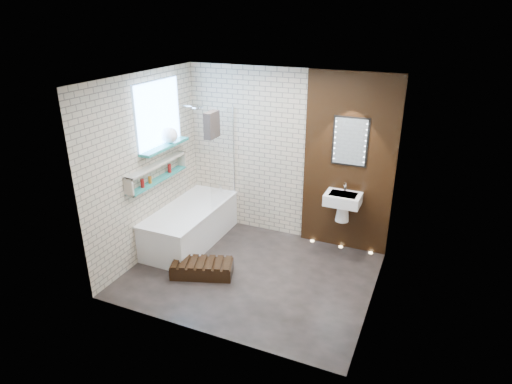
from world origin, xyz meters
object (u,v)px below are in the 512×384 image
at_px(bathtub, 191,224).
at_px(walnut_step, 202,269).
at_px(washbasin, 343,203).
at_px(bath_screen, 223,158).
at_px(led_mirror, 350,142).

bearing_deg(bathtub, walnut_step, -50.20).
distance_m(washbasin, walnut_step, 2.19).
height_order(bathtub, washbasin, washbasin).
height_order(bath_screen, washbasin, bath_screen).
bearing_deg(led_mirror, washbasin, -90.00).
bearing_deg(bath_screen, led_mirror, 10.66).
bearing_deg(washbasin, bath_screen, -174.22).
bearing_deg(bathtub, washbasin, 16.01).
height_order(bath_screen, led_mirror, led_mirror).
bearing_deg(washbasin, led_mirror, 90.00).
height_order(washbasin, led_mirror, led_mirror).
xyz_separation_m(bathtub, bath_screen, (0.35, 0.44, 0.99)).
bearing_deg(walnut_step, bathtub, 129.80).
distance_m(bath_screen, led_mirror, 1.89).
relative_size(led_mirror, walnut_step, 0.86).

